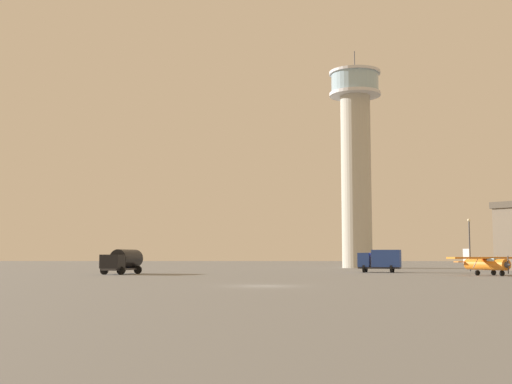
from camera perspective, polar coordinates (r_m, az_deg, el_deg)
ground_plane at (r=50.88m, az=0.68°, el=-8.10°), size 400.00×400.00×0.00m
control_tower at (r=123.53m, az=8.60°, el=3.27°), size 9.47×9.47×40.39m
airplane_orange at (r=81.06m, az=19.20°, el=-5.79°), size 10.24×8.11×3.09m
truck_fuel_tanker_black at (r=83.53m, az=-11.39°, el=-5.81°), size 4.37×7.12×3.04m
truck_box_blue at (r=91.25m, az=10.67°, el=-5.76°), size 6.05×4.15×3.04m
light_post_east at (r=101.05m, az=17.91°, el=-3.90°), size 0.44×0.44×7.61m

